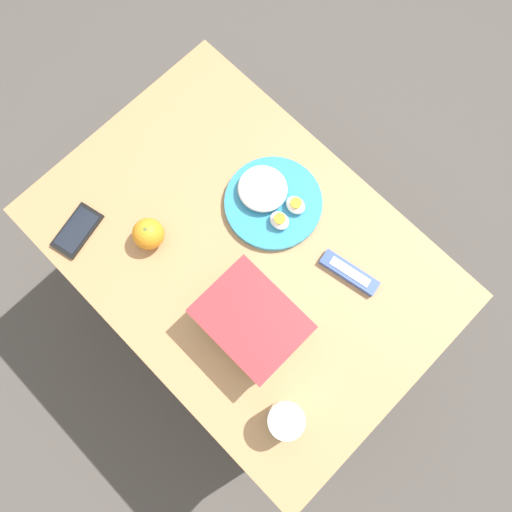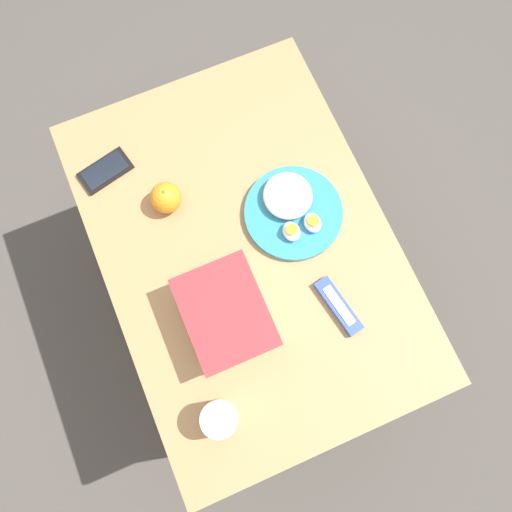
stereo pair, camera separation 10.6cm
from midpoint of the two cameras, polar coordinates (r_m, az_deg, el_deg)
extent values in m
plane|color=#4C4742|center=(1.87, -2.56, -5.21)|extent=(10.00, 10.00, 0.00)
cube|color=#AD7F51|center=(1.20, -3.98, -0.15)|extent=(0.97, 0.68, 0.03)
cylinder|color=#936C45|center=(1.58, 15.66, -6.94)|extent=(0.05, 0.05, 0.67)
cylinder|color=#936C45|center=(1.72, -6.48, 13.57)|extent=(0.05, 0.05, 0.67)
cylinder|color=#936C45|center=(1.53, 0.89, -22.31)|extent=(0.05, 0.05, 0.67)
cylinder|color=#936C45|center=(1.67, -20.69, 0.49)|extent=(0.05, 0.05, 0.67)
cube|color=white|center=(1.11, -3.22, -8.03)|extent=(0.21, 0.16, 0.09)
cube|color=#CCBC84|center=(1.13, -3.16, -8.14)|extent=(0.19, 0.14, 0.05)
cube|color=red|center=(1.05, -3.38, -7.73)|extent=(0.22, 0.17, 0.01)
ellipsoid|color=gray|center=(1.11, -3.59, -8.39)|extent=(0.05, 0.04, 0.03)
sphere|color=orange|center=(1.19, -14.66, 2.01)|extent=(0.07, 0.07, 0.07)
cylinder|color=#4C662D|center=(1.16, -15.09, 2.49)|extent=(0.01, 0.01, 0.00)
cylinder|color=teal|center=(1.21, -0.48, 5.63)|extent=(0.24, 0.24, 0.02)
ellipsoid|color=white|center=(1.19, -1.75, 7.25)|extent=(0.12, 0.12, 0.04)
ellipsoid|color=white|center=(1.18, 2.03, 5.37)|extent=(0.05, 0.04, 0.03)
cylinder|color=#F4A823|center=(1.17, 2.06, 5.62)|extent=(0.03, 0.03, 0.01)
ellipsoid|color=white|center=(1.17, 0.16, 3.60)|extent=(0.05, 0.04, 0.03)
cylinder|color=#F4A823|center=(1.15, 0.16, 3.83)|extent=(0.03, 0.03, 0.01)
cube|color=#334C9E|center=(1.17, 8.14, -2.38)|extent=(0.15, 0.06, 0.02)
cube|color=white|center=(1.16, 8.21, -2.28)|extent=(0.10, 0.04, 0.00)
cube|color=black|center=(1.28, -21.97, 2.29)|extent=(0.09, 0.14, 0.01)
cube|color=black|center=(1.28, -22.07, 2.36)|extent=(0.08, 0.12, 0.00)
cylinder|color=silver|center=(1.10, 0.54, -18.71)|extent=(0.08, 0.08, 0.09)
camera|label=1|loc=(0.05, -92.68, -10.56)|focal=35.00mm
camera|label=2|loc=(0.05, 87.32, 10.56)|focal=35.00mm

